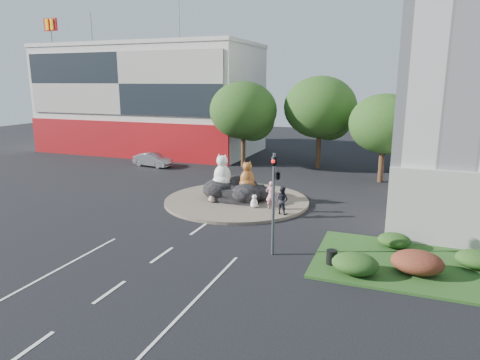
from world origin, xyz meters
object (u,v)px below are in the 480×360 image
object	(u,v)px
pedestrian_dark	(282,200)
pedestrian_pink	(271,195)
kitten_calico	(212,195)
parked_car	(153,160)
kitten_white	(254,201)
cat_tabby	(247,174)
litter_bin	(332,257)
cat_white	(222,170)

from	to	relation	value
pedestrian_dark	pedestrian_pink	bearing A→B (deg)	-19.80
kitten_calico	parked_car	xyz separation A→B (m)	(-11.07, 10.16, -0.04)
kitten_white	parked_car	xyz separation A→B (m)	(-14.16, 10.35, 0.02)
cat_tabby	litter_bin	bearing A→B (deg)	-73.43
litter_bin	pedestrian_pink	bearing A→B (deg)	125.67
cat_tabby	litter_bin	world-z (taller)	cat_tabby
pedestrian_pink	parked_car	world-z (taller)	pedestrian_pink
kitten_calico	pedestrian_dark	bearing A→B (deg)	23.71
kitten_calico	kitten_white	bearing A→B (deg)	29.74
pedestrian_dark	parked_car	size ratio (longest dim) A/B	0.43
kitten_white	litter_bin	distance (m)	9.25
cat_tabby	parked_car	distance (m)	15.92
kitten_calico	pedestrian_pink	distance (m)	4.24
cat_white	litter_bin	size ratio (longest dim) A/B	3.48
kitten_calico	litter_bin	world-z (taller)	kitten_calico
pedestrian_dark	kitten_calico	bearing A→B (deg)	7.62
cat_tabby	kitten_calico	bearing A→B (deg)	-172.07
kitten_white	pedestrian_dark	bearing A→B (deg)	-56.15
pedestrian_pink	litter_bin	xyz separation A→B (m)	(5.00, -6.96, -0.68)
kitten_white	cat_white	bearing A→B (deg)	117.78
pedestrian_pink	pedestrian_dark	size ratio (longest dim) A/B	1.06
pedestrian_pink	kitten_white	bearing A→B (deg)	-4.32
cat_tabby	pedestrian_dark	distance (m)	3.87
pedestrian_pink	litter_bin	distance (m)	8.59
cat_white	kitten_calico	world-z (taller)	cat_white
cat_tabby	litter_bin	distance (m)	11.15
pedestrian_pink	parked_car	distance (m)	18.46
cat_white	parked_car	distance (m)	14.64
cat_white	kitten_calico	bearing A→B (deg)	-111.42
cat_white	kitten_white	distance (m)	3.46
cat_white	litter_bin	world-z (taller)	cat_white
kitten_white	litter_bin	size ratio (longest dim) A/B	1.38
kitten_white	pedestrian_dark	size ratio (longest dim) A/B	0.51
cat_tabby	pedestrian_pink	world-z (taller)	cat_tabby
kitten_calico	litter_bin	size ratio (longest dim) A/B	1.56
cat_tabby	pedestrian_dark	bearing A→B (deg)	-58.75
cat_white	cat_tabby	world-z (taller)	cat_white
cat_tabby	kitten_calico	world-z (taller)	cat_tabby
kitten_calico	pedestrian_dark	xyz separation A→B (m)	(5.14, -0.87, 0.36)
kitten_white	pedestrian_pink	xyz separation A→B (m)	(1.12, 0.02, 0.47)
cat_tabby	pedestrian_dark	size ratio (longest dim) A/B	1.07
cat_tabby	litter_bin	size ratio (longest dim) A/B	2.87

